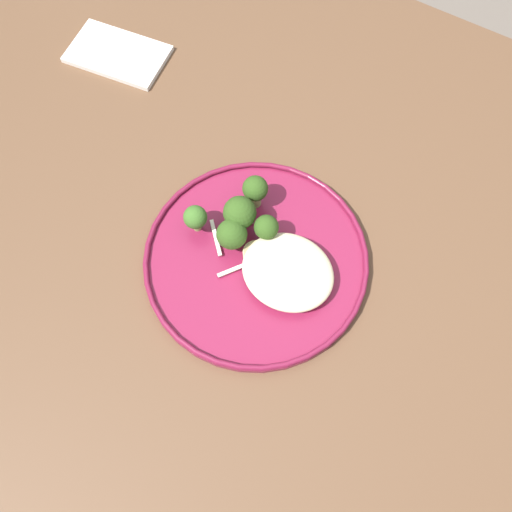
{
  "coord_description": "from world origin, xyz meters",
  "views": [
    {
      "loc": [
        0.09,
        -0.28,
        1.4
      ],
      "look_at": [
        -0.05,
        -0.04,
        0.76
      ],
      "focal_mm": 38.49,
      "sensor_mm": 36.0,
      "label": 1
    }
  ],
  "objects_px": {
    "seared_scallop_left_edge": "(291,263)",
    "broccoli_floret_tall_stalk": "(240,213)",
    "dinner_plate": "(256,260)",
    "broccoli_floret_center_pile": "(195,218)",
    "seared_scallop_tiny_bay": "(280,251)",
    "seared_scallop_on_noodles": "(317,266)",
    "seared_scallop_tilted_round": "(278,283)",
    "folded_napkin": "(118,54)",
    "broccoli_floret_left_leaning": "(266,228)",
    "broccoli_floret_split_head": "(232,235)",
    "seared_scallop_front_small": "(256,254)",
    "broccoli_floret_right_tilted": "(255,190)"
  },
  "relations": [
    {
      "from": "seared_scallop_front_small",
      "to": "broccoli_floret_right_tilted",
      "type": "xyz_separation_m",
      "value": [
        -0.04,
        0.07,
        0.02
      ]
    },
    {
      "from": "dinner_plate",
      "to": "seared_scallop_tilted_round",
      "type": "xyz_separation_m",
      "value": [
        0.04,
        -0.02,
        0.01
      ]
    },
    {
      "from": "dinner_plate",
      "to": "seared_scallop_tilted_round",
      "type": "bearing_deg",
      "value": -22.54
    },
    {
      "from": "broccoli_floret_center_pile",
      "to": "broccoli_floret_right_tilted",
      "type": "bearing_deg",
      "value": 56.74
    },
    {
      "from": "seared_scallop_on_noodles",
      "to": "seared_scallop_front_small",
      "type": "xyz_separation_m",
      "value": [
        -0.08,
        -0.02,
        -0.0
      ]
    },
    {
      "from": "seared_scallop_on_noodles",
      "to": "folded_napkin",
      "type": "bearing_deg",
      "value": 159.26
    },
    {
      "from": "broccoli_floret_tall_stalk",
      "to": "broccoli_floret_right_tilted",
      "type": "xyz_separation_m",
      "value": [
        -0.0,
        0.04,
        -0.0
      ]
    },
    {
      "from": "folded_napkin",
      "to": "broccoli_floret_split_head",
      "type": "bearing_deg",
      "value": -30.19
    },
    {
      "from": "seared_scallop_left_edge",
      "to": "seared_scallop_tiny_bay",
      "type": "distance_m",
      "value": 0.02
    },
    {
      "from": "seared_scallop_left_edge",
      "to": "folded_napkin",
      "type": "relative_size",
      "value": 0.17
    },
    {
      "from": "seared_scallop_on_noodles",
      "to": "broccoli_floret_left_leaning",
      "type": "xyz_separation_m",
      "value": [
        -0.08,
        0.0,
        0.02
      ]
    },
    {
      "from": "broccoli_floret_center_pile",
      "to": "broccoli_floret_tall_stalk",
      "type": "bearing_deg",
      "value": 32.16
    },
    {
      "from": "seared_scallop_on_noodles",
      "to": "seared_scallop_left_edge",
      "type": "bearing_deg",
      "value": -156.35
    },
    {
      "from": "broccoli_floret_tall_stalk",
      "to": "seared_scallop_tiny_bay",
      "type": "bearing_deg",
      "value": -7.59
    },
    {
      "from": "broccoli_floret_split_head",
      "to": "seared_scallop_front_small",
      "type": "bearing_deg",
      "value": 0.58
    },
    {
      "from": "broccoli_floret_tall_stalk",
      "to": "dinner_plate",
      "type": "bearing_deg",
      "value": -35.65
    },
    {
      "from": "seared_scallop_tilted_round",
      "to": "broccoli_floret_tall_stalk",
      "type": "xyz_separation_m",
      "value": [
        -0.08,
        0.05,
        0.03
      ]
    },
    {
      "from": "broccoli_floret_split_head",
      "to": "broccoli_floret_left_leaning",
      "type": "distance_m",
      "value": 0.04
    },
    {
      "from": "dinner_plate",
      "to": "broccoli_floret_left_leaning",
      "type": "bearing_deg",
      "value": 96.03
    },
    {
      "from": "seared_scallop_left_edge",
      "to": "broccoli_floret_tall_stalk",
      "type": "distance_m",
      "value": 0.09
    },
    {
      "from": "seared_scallop_front_small",
      "to": "broccoli_floret_left_leaning",
      "type": "xyz_separation_m",
      "value": [
        -0.0,
        0.03,
        0.02
      ]
    },
    {
      "from": "seared_scallop_on_noodles",
      "to": "seared_scallop_tiny_bay",
      "type": "height_order",
      "value": "seared_scallop_on_noodles"
    },
    {
      "from": "dinner_plate",
      "to": "broccoli_floret_split_head",
      "type": "bearing_deg",
      "value": 177.31
    },
    {
      "from": "folded_napkin",
      "to": "broccoli_floret_right_tilted",
      "type": "bearing_deg",
      "value": -20.76
    },
    {
      "from": "seared_scallop_on_noodles",
      "to": "broccoli_floret_center_pile",
      "type": "bearing_deg",
      "value": -170.69
    },
    {
      "from": "broccoli_floret_tall_stalk",
      "to": "broccoli_floret_center_pile",
      "type": "bearing_deg",
      "value": -147.84
    },
    {
      "from": "seared_scallop_tiny_bay",
      "to": "broccoli_floret_left_leaning",
      "type": "distance_m",
      "value": 0.04
    },
    {
      "from": "broccoli_floret_tall_stalk",
      "to": "folded_napkin",
      "type": "height_order",
      "value": "broccoli_floret_tall_stalk"
    },
    {
      "from": "seared_scallop_on_noodles",
      "to": "seared_scallop_tilted_round",
      "type": "height_order",
      "value": "seared_scallop_on_noodles"
    },
    {
      "from": "broccoli_floret_split_head",
      "to": "broccoli_floret_left_leaning",
      "type": "relative_size",
      "value": 1.02
    },
    {
      "from": "broccoli_floret_left_leaning",
      "to": "folded_napkin",
      "type": "xyz_separation_m",
      "value": [
        -0.36,
        0.16,
        -0.04
      ]
    },
    {
      "from": "dinner_plate",
      "to": "broccoli_floret_left_leaning",
      "type": "distance_m",
      "value": 0.05
    },
    {
      "from": "broccoli_floret_left_leaning",
      "to": "folded_napkin",
      "type": "relative_size",
      "value": 0.34
    },
    {
      "from": "seared_scallop_on_noodles",
      "to": "seared_scallop_tiny_bay",
      "type": "xyz_separation_m",
      "value": [
        -0.05,
        -0.01,
        -0.0
      ]
    },
    {
      "from": "seared_scallop_on_noodles",
      "to": "broccoli_floret_left_leaning",
      "type": "bearing_deg",
      "value": 176.45
    },
    {
      "from": "broccoli_floret_split_head",
      "to": "folded_napkin",
      "type": "height_order",
      "value": "broccoli_floret_split_head"
    },
    {
      "from": "broccoli_floret_split_head",
      "to": "broccoli_floret_center_pile",
      "type": "height_order",
      "value": "broccoli_floret_split_head"
    },
    {
      "from": "broccoli_floret_tall_stalk",
      "to": "broccoli_floret_center_pile",
      "type": "height_order",
      "value": "broccoli_floret_tall_stalk"
    },
    {
      "from": "broccoli_floret_tall_stalk",
      "to": "broccoli_floret_split_head",
      "type": "height_order",
      "value": "broccoli_floret_tall_stalk"
    },
    {
      "from": "seared_scallop_tilted_round",
      "to": "broccoli_floret_left_leaning",
      "type": "xyz_separation_m",
      "value": [
        -0.05,
        0.05,
        0.02
      ]
    },
    {
      "from": "broccoli_floret_tall_stalk",
      "to": "broccoli_floret_left_leaning",
      "type": "xyz_separation_m",
      "value": [
        0.04,
        0.0,
        -0.01
      ]
    },
    {
      "from": "dinner_plate",
      "to": "seared_scallop_left_edge",
      "type": "distance_m",
      "value": 0.05
    },
    {
      "from": "seared_scallop_tilted_round",
      "to": "folded_napkin",
      "type": "bearing_deg",
      "value": 152.68
    },
    {
      "from": "seared_scallop_on_noodles",
      "to": "seared_scallop_front_small",
      "type": "height_order",
      "value": "seared_scallop_on_noodles"
    },
    {
      "from": "seared_scallop_tiny_bay",
      "to": "seared_scallop_tilted_round",
      "type": "relative_size",
      "value": 0.89
    },
    {
      "from": "dinner_plate",
      "to": "seared_scallop_left_edge",
      "type": "xyz_separation_m",
      "value": [
        0.04,
        0.01,
        0.01
      ]
    },
    {
      "from": "dinner_plate",
      "to": "broccoli_floret_left_leaning",
      "type": "height_order",
      "value": "broccoli_floret_left_leaning"
    },
    {
      "from": "seared_scallop_front_small",
      "to": "folded_napkin",
      "type": "distance_m",
      "value": 0.41
    },
    {
      "from": "dinner_plate",
      "to": "broccoli_floret_tall_stalk",
      "type": "xyz_separation_m",
      "value": [
        -0.04,
        0.03,
        0.04
      ]
    },
    {
      "from": "seared_scallop_tiny_bay",
      "to": "broccoli_floret_center_pile",
      "type": "height_order",
      "value": "broccoli_floret_center_pile"
    }
  ]
}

